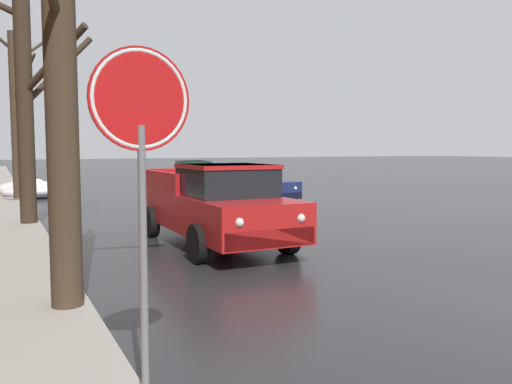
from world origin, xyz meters
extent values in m
ellipsoid|color=white|center=(-4.70, 19.59, 0.30)|extent=(2.42, 1.41, 0.61)
ellipsoid|color=white|center=(-4.07, 19.64, 0.21)|extent=(0.50, 0.42, 0.42)
ellipsoid|color=white|center=(4.93, 23.45, 0.24)|extent=(3.09, 1.38, 0.49)
ellipsoid|color=white|center=(5.17, 23.32, 0.22)|extent=(0.52, 0.43, 0.43)
ellipsoid|color=white|center=(4.71, 23.35, 0.23)|extent=(0.56, 0.47, 0.47)
ellipsoid|color=white|center=(-4.79, 21.02, 0.34)|extent=(2.56, 1.43, 0.67)
ellipsoid|color=white|center=(-4.46, 21.07, 0.37)|extent=(0.89, 0.74, 0.74)
ellipsoid|color=white|center=(-5.50, 20.84, 0.27)|extent=(0.65, 0.54, 0.54)
cylinder|color=#423323|center=(-5.31, 2.99, 3.06)|extent=(0.38, 0.38, 6.13)
cylinder|color=#382B1E|center=(-5.31, 11.03, 3.19)|extent=(0.42, 0.42, 6.38)
cylinder|color=#382B1E|center=(-4.45, 11.17, 4.14)|extent=(1.86, 0.45, 1.96)
cylinder|color=#382B1E|center=(-4.66, 10.21, 4.25)|extent=(1.51, 1.84, 1.63)
cylinder|color=#423323|center=(-5.31, 18.35, 3.25)|extent=(0.30, 0.30, 6.49)
cylinder|color=#423323|center=(-4.68, 18.72, 5.82)|extent=(1.38, 0.87, 1.19)
cylinder|color=#423323|center=(-4.97, 17.61, 4.67)|extent=(0.81, 1.59, 1.65)
cube|color=red|center=(-1.88, 6.63, 0.74)|extent=(1.84, 5.28, 0.76)
cube|color=black|center=(-1.88, 5.90, 1.44)|extent=(1.61, 1.69, 0.64)
cube|color=red|center=(-1.88, 5.90, 1.72)|extent=(1.65, 1.75, 0.08)
cube|color=red|center=(-1.02, 7.69, 1.34)|extent=(0.11, 2.53, 0.44)
cube|color=red|center=(-2.74, 7.69, 1.34)|extent=(0.11, 2.53, 0.44)
cube|color=red|center=(-1.87, 9.22, 1.34)|extent=(1.73, 0.11, 0.44)
cube|color=#B7B7BC|center=(-1.89, 4.06, 0.54)|extent=(1.74, 0.13, 0.32)
sphere|color=white|center=(-1.30, 4.01, 0.86)|extent=(0.16, 0.16, 0.16)
sphere|color=white|center=(-2.48, 4.02, 0.86)|extent=(0.16, 0.16, 0.16)
cylinder|color=black|center=(-0.95, 5.05, 0.36)|extent=(0.22, 0.72, 0.72)
cylinder|color=black|center=(-2.82, 5.05, 0.36)|extent=(0.22, 0.72, 0.72)
cylinder|color=black|center=(-0.94, 8.22, 0.36)|extent=(0.22, 0.72, 0.72)
cylinder|color=black|center=(-2.81, 8.22, 0.36)|extent=(0.22, 0.72, 0.72)
cube|color=navy|center=(2.68, 13.86, 0.60)|extent=(1.85, 4.14, 0.60)
cube|color=black|center=(2.67, 14.06, 1.16)|extent=(1.51, 2.19, 0.52)
cube|color=navy|center=(2.67, 14.06, 1.39)|extent=(1.54, 2.23, 0.06)
cube|color=black|center=(2.81, 11.89, 0.42)|extent=(1.57, 0.22, 0.22)
cube|color=black|center=(2.56, 15.83, 0.42)|extent=(1.57, 0.22, 0.22)
cylinder|color=black|center=(3.58, 12.66, 0.30)|extent=(0.22, 0.61, 0.60)
cylinder|color=black|center=(1.94, 12.56, 0.30)|extent=(0.22, 0.61, 0.60)
cylinder|color=black|center=(3.43, 15.16, 0.30)|extent=(0.22, 0.61, 0.60)
cylinder|color=black|center=(1.79, 15.06, 0.30)|extent=(0.22, 0.61, 0.60)
sphere|color=silver|center=(3.33, 11.89, 0.68)|extent=(0.14, 0.14, 0.14)
sphere|color=silver|center=(2.29, 11.83, 0.68)|extent=(0.14, 0.14, 0.14)
cube|color=#1E5633|center=(3.05, 21.47, 0.60)|extent=(2.00, 3.96, 0.60)
cube|color=black|center=(3.07, 21.66, 1.16)|extent=(1.60, 2.11, 0.52)
cube|color=#1E5633|center=(3.07, 21.66, 1.39)|extent=(1.63, 2.15, 0.06)
cube|color=black|center=(2.88, 19.62, 0.42)|extent=(1.62, 0.27, 0.22)
cube|color=black|center=(3.23, 23.33, 0.42)|extent=(1.62, 0.27, 0.22)
cylinder|color=black|center=(3.78, 20.22, 0.30)|extent=(0.23, 0.61, 0.60)
cylinder|color=black|center=(2.10, 20.37, 0.30)|extent=(0.23, 0.61, 0.60)
cylinder|color=black|center=(4.00, 22.57, 0.30)|extent=(0.23, 0.61, 0.60)
cylinder|color=black|center=(2.32, 22.73, 0.30)|extent=(0.23, 0.61, 0.60)
sphere|color=silver|center=(3.41, 19.54, 0.68)|extent=(0.14, 0.14, 0.14)
sphere|color=silver|center=(2.34, 19.64, 0.68)|extent=(0.14, 0.14, 0.14)
cylinder|color=#B21E19|center=(-4.52, 8.97, 0.28)|extent=(0.22, 0.22, 0.55)
sphere|color=#B21E19|center=(-4.52, 8.97, 0.61)|extent=(0.21, 0.21, 0.21)
cylinder|color=#B21E19|center=(-4.68, 8.97, 0.30)|extent=(0.10, 0.09, 0.09)
cylinder|color=#B21E19|center=(-4.36, 8.97, 0.30)|extent=(0.10, 0.09, 0.09)
cylinder|color=slate|center=(-5.09, 0.09, 1.13)|extent=(0.06, 0.06, 2.25)
cylinder|color=red|center=(-5.09, 0.09, 2.44)|extent=(0.76, 0.08, 0.76)
torus|color=white|center=(-5.09, 0.09, 2.44)|extent=(0.74, 0.09, 0.74)
camera|label=1|loc=(-6.05, -3.70, 2.09)|focal=36.48mm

